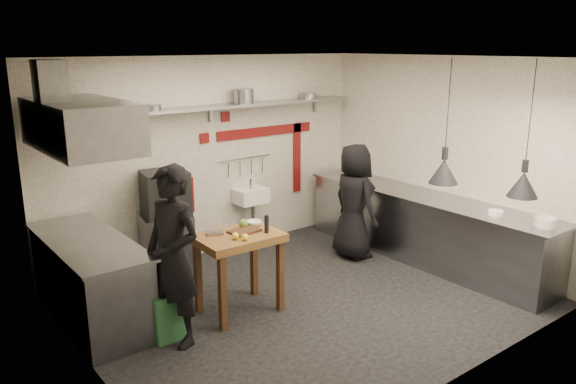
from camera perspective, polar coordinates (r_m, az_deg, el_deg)
floor at (r=6.80m, az=1.70°, el=-10.86°), size 5.00×5.00×0.00m
ceiling at (r=6.13m, az=1.91°, el=13.45°), size 5.00×5.00×0.00m
wall_back at (r=8.01m, az=-7.86°, el=3.55°), size 5.00×0.04×2.80m
wall_front at (r=4.96m, az=17.53°, el=-4.05°), size 5.00×0.04×2.80m
wall_left at (r=5.16m, az=-20.15°, el=-3.56°), size 0.04×4.20×2.80m
wall_right at (r=8.11m, az=15.53°, el=3.29°), size 0.04×4.20×2.80m
red_band_horiz at (r=8.45m, az=-2.26°, el=6.19°), size 1.70×0.02×0.14m
red_band_vert at (r=8.89m, az=0.91°, el=3.49°), size 0.14×0.02×1.10m
red_tile_a at (r=8.03m, az=-6.37°, el=7.60°), size 0.14×0.02×0.14m
red_tile_b at (r=7.89m, az=-8.48°, el=5.43°), size 0.14×0.02×0.14m
back_shelf at (r=7.75m, az=-7.37°, el=8.58°), size 4.60×0.34×0.04m
shelf_bracket_left at (r=7.14m, az=-21.27°, el=6.36°), size 0.04×0.06×0.24m
shelf_bracket_mid at (r=7.89m, az=-7.91°, el=7.93°), size 0.04×0.06×0.24m
shelf_bracket_right at (r=8.99m, az=2.73°, el=8.88°), size 0.04×0.06×0.24m
pan_far_left at (r=7.09m, az=-18.25°, el=7.92°), size 0.31×0.31×0.09m
pan_mid_left at (r=7.32m, az=-13.65°, el=8.36°), size 0.23×0.23×0.07m
stock_pot at (r=7.98m, az=-4.53°, el=9.69°), size 0.36×0.36×0.20m
pan_right at (r=8.69m, az=2.07°, el=9.75°), size 0.27×0.27×0.08m
oven_stand at (r=7.60m, az=-12.23°, el=-5.11°), size 0.72×0.67×0.80m
combi_oven at (r=7.36m, az=-12.35°, el=-0.13°), size 0.64×0.61×0.58m
oven_door at (r=7.16m, az=-11.62°, el=-0.52°), size 0.53×0.13×0.46m
oven_glass at (r=7.16m, az=-11.30°, el=-0.50°), size 0.36×0.09×0.34m
hand_sink at (r=8.29m, az=-3.80°, el=-0.37°), size 0.46×0.34×0.22m
sink_tap at (r=8.24m, az=-3.82°, el=0.84°), size 0.03×0.03×0.14m
sink_drain at (r=8.38m, az=-3.59°, el=-3.33°), size 0.06×0.06×0.66m
utensil_rail at (r=8.28m, az=-4.41°, el=3.44°), size 0.90×0.02×0.02m
counter_right at (r=8.08m, az=13.58°, el=-3.61°), size 0.70×3.80×0.90m
counter_right_top at (r=7.95m, az=13.78°, el=-0.42°), size 0.76×3.90×0.03m
plate_stack at (r=7.03m, az=24.59°, el=-2.77°), size 0.30×0.30×0.11m
small_bowl_right at (r=7.30m, az=20.36°, el=-1.97°), size 0.23×0.23×0.05m
counter_left at (r=6.52m, az=-19.40°, el=-8.57°), size 0.70×1.90×0.90m
counter_left_top at (r=6.36m, az=-19.76°, el=-4.71°), size 0.76×2.00×0.03m
extractor_hood at (r=6.09m, az=-20.32°, el=6.40°), size 0.78×1.60×0.50m
hood_duct at (r=5.98m, az=-22.97°, el=9.88°), size 0.28×0.28×0.50m
green_bin at (r=6.05m, az=-12.34°, el=-12.03°), size 0.35×0.35×0.50m
prep_table at (r=6.37m, az=-4.98°, el=-8.20°), size 0.94×0.66×0.92m
cutting_board at (r=6.27m, az=-4.44°, el=-3.96°), size 0.36×0.28×0.02m
pepper_mill at (r=6.21m, az=-2.20°, el=-3.27°), size 0.05×0.05×0.20m
lemon_a at (r=6.03m, az=-5.37°, el=-4.47°), size 0.09×0.09×0.07m
lemon_b at (r=5.99m, az=-4.39°, el=-4.59°), size 0.10×0.10×0.07m
veg_ball at (r=6.40m, az=-4.55°, el=-3.20°), size 0.11×0.11×0.11m
steel_tray at (r=6.23m, az=-7.45°, el=-4.15°), size 0.22×0.19×0.03m
bowl at (r=6.48m, az=-3.47°, el=-3.17°), size 0.21×0.21×0.05m
heat_lamp_near at (r=6.49m, az=15.88°, el=6.82°), size 0.38×0.38×1.39m
heat_lamp_far at (r=6.71m, az=23.30°, el=5.84°), size 0.38×0.38×1.52m
chef_left at (r=5.66m, az=-11.62°, el=-6.46°), size 0.61×0.77×1.84m
chef_right at (r=7.90m, az=6.74°, el=-0.95°), size 0.60×0.85×1.63m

